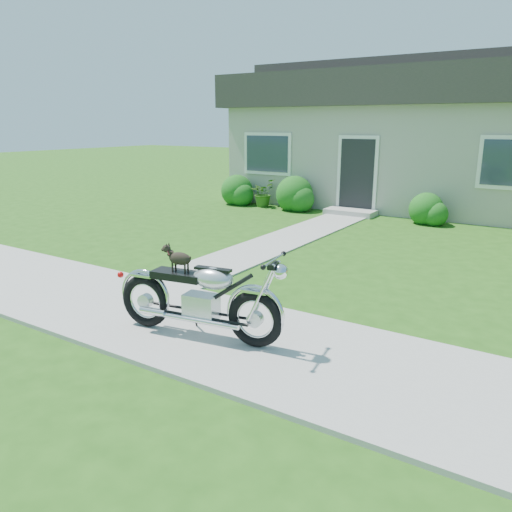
{
  "coord_description": "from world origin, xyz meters",
  "views": [
    {
      "loc": [
        3.83,
        -4.59,
        2.53
      ],
      "look_at": [
        0.22,
        1.0,
        0.75
      ],
      "focal_mm": 35.0,
      "sensor_mm": 36.0,
      "label": 1
    }
  ],
  "objects_px": {
    "house": "(441,135)",
    "potted_plant_right": "(429,211)",
    "potted_plant_left": "(263,193)",
    "motorcycle_with_dog": "(201,298)"
  },
  "relations": [
    {
      "from": "potted_plant_left",
      "to": "motorcycle_with_dog",
      "type": "bearing_deg",
      "value": -62.11
    },
    {
      "from": "potted_plant_left",
      "to": "potted_plant_right",
      "type": "bearing_deg",
      "value": 0.0
    },
    {
      "from": "house",
      "to": "potted_plant_right",
      "type": "bearing_deg",
      "value": -78.69
    },
    {
      "from": "house",
      "to": "potted_plant_right",
      "type": "xyz_separation_m",
      "value": [
        0.69,
        -3.44,
        -1.82
      ]
    },
    {
      "from": "house",
      "to": "motorcycle_with_dog",
      "type": "distance_m",
      "value": 12.38
    },
    {
      "from": "potted_plant_left",
      "to": "potted_plant_right",
      "type": "relative_size",
      "value": 1.28
    },
    {
      "from": "potted_plant_left",
      "to": "potted_plant_right",
      "type": "distance_m",
      "value": 5.09
    },
    {
      "from": "motorcycle_with_dog",
      "to": "potted_plant_left",
      "type": "bearing_deg",
      "value": 108.61
    },
    {
      "from": "potted_plant_right",
      "to": "potted_plant_left",
      "type": "bearing_deg",
      "value": 180.0
    },
    {
      "from": "potted_plant_left",
      "to": "potted_plant_right",
      "type": "height_order",
      "value": "potted_plant_left"
    }
  ]
}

